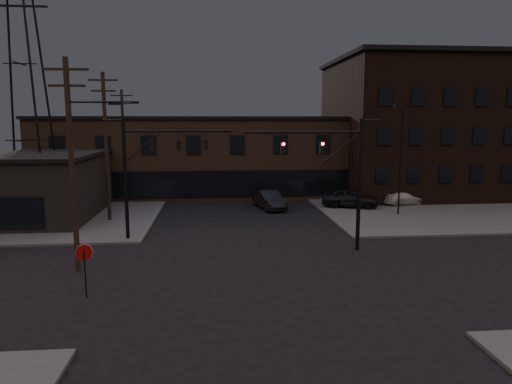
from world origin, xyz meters
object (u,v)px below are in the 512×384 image
(parked_car_lot_b, at_px, (403,198))
(car_crossing, at_px, (269,200))
(traffic_signal_near, at_px, (341,170))
(parked_car_lot_a, at_px, (350,198))
(traffic_signal_far, at_px, (145,165))
(stop_sign, at_px, (84,258))

(parked_car_lot_b, xyz_separation_m, car_crossing, (-12.61, -0.26, 0.09))
(traffic_signal_near, bearing_deg, parked_car_lot_a, 70.61)
(traffic_signal_near, height_order, parked_car_lot_a, traffic_signal_near)
(traffic_signal_near, bearing_deg, traffic_signal_far, 163.83)
(parked_car_lot_b, height_order, car_crossing, car_crossing)
(stop_sign, xyz_separation_m, parked_car_lot_b, (23.27, 20.42, -1.10))
(parked_car_lot_b, bearing_deg, parked_car_lot_a, 87.10)
(parked_car_lot_a, distance_m, car_crossing, 7.30)
(stop_sign, height_order, parked_car_lot_b, stop_sign)
(car_crossing, bearing_deg, traffic_signal_far, -145.36)
(traffic_signal_far, bearing_deg, car_crossing, 47.34)
(traffic_signal_near, distance_m, car_crossing, 14.53)
(car_crossing, bearing_deg, stop_sign, -130.57)
(traffic_signal_near, xyz_separation_m, car_crossing, (-2.70, 13.68, -4.10))
(traffic_signal_far, height_order, stop_sign, traffic_signal_far)
(traffic_signal_far, xyz_separation_m, stop_sign, (-1.28, -9.99, -3.17))
(traffic_signal_near, relative_size, car_crossing, 1.59)
(traffic_signal_far, bearing_deg, stop_sign, -97.32)
(traffic_signal_near, distance_m, traffic_signal_far, 12.57)
(traffic_signal_near, xyz_separation_m, stop_sign, (-13.36, -6.49, -3.09))
(traffic_signal_near, relative_size, stop_sign, 3.23)
(stop_sign, xyz_separation_m, car_crossing, (10.66, 20.16, -1.02))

